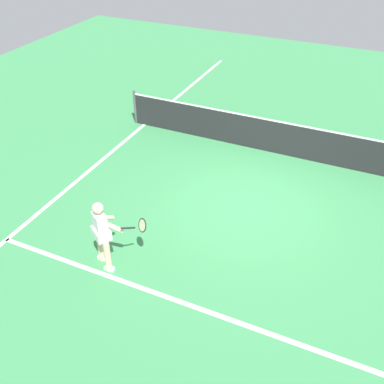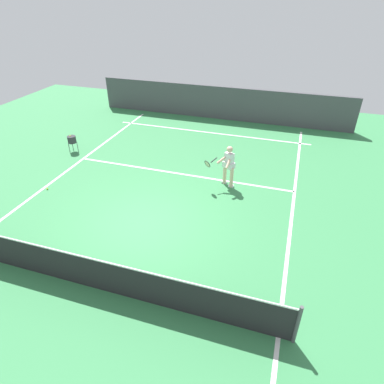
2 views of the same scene
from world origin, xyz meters
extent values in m
plane|color=#38844C|center=(0.00, 0.00, 0.00)|extent=(26.77, 26.77, 0.00)
cube|color=white|center=(0.00, -3.33, 0.00)|extent=(8.73, 0.10, 0.01)
cube|color=white|center=(-4.36, 0.00, 0.00)|extent=(0.10, 18.60, 0.01)
cylinder|color=#4C4C51|center=(-4.66, 2.75, 0.54)|extent=(0.08, 0.08, 1.08)
cube|color=#232326|center=(0.00, 2.75, 0.48)|extent=(9.25, 0.02, 0.96)
cube|color=white|center=(0.00, 2.75, 0.98)|extent=(9.25, 0.02, 0.04)
cylinder|color=beige|center=(-2.12, -2.97, 0.39)|extent=(0.13, 0.13, 0.78)
cylinder|color=beige|center=(-1.82, -3.17, 0.39)|extent=(0.13, 0.13, 0.78)
cube|color=white|center=(-2.12, -2.97, 0.04)|extent=(0.20, 0.10, 0.08)
cube|color=white|center=(-1.82, -3.17, 0.04)|extent=(0.20, 0.10, 0.08)
cube|color=white|center=(-1.97, -3.07, 1.04)|extent=(0.38, 0.34, 0.52)
cube|color=white|center=(-1.97, -3.07, 0.84)|extent=(0.49, 0.46, 0.20)
sphere|color=beige|center=(-1.97, -3.07, 1.44)|extent=(0.22, 0.22, 0.22)
cylinder|color=beige|center=(-2.01, -2.86, 1.06)|extent=(0.16, 0.49, 0.37)
cylinder|color=beige|center=(-1.76, -3.03, 1.06)|extent=(0.46, 0.32, 0.37)
cylinder|color=black|center=(-1.45, -2.91, 1.02)|extent=(0.19, 0.26, 0.14)
torus|color=black|center=(-1.28, -2.66, 0.96)|extent=(0.30, 0.26, 0.28)
cylinder|color=beige|center=(-1.28, -2.66, 0.96)|extent=(0.25, 0.21, 0.23)
camera|label=1|loc=(2.44, -8.46, 6.55)|focal=42.63mm
camera|label=2|loc=(-3.95, 7.39, 6.31)|focal=31.08mm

